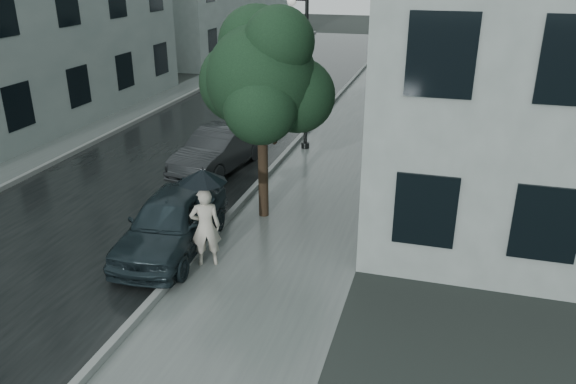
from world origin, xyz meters
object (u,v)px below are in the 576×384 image
(pedestrian, at_px, (206,227))
(car_far, at_px, (219,149))
(car_near, at_px, (172,221))
(lamp_post, at_px, (302,64))
(street_tree, at_px, (263,77))

(pedestrian, distance_m, car_far, 5.99)
(car_near, distance_m, car_far, 5.28)
(lamp_post, xyz_separation_m, car_near, (-0.90, -8.06, -2.21))
(lamp_post, relative_size, car_near, 1.26)
(lamp_post, bearing_deg, pedestrian, -76.56)
(pedestrian, xyz_separation_m, car_near, (-1.03, 0.45, -0.20))
(lamp_post, distance_m, car_near, 8.40)
(street_tree, xyz_separation_m, lamp_post, (-0.51, 5.65, -0.67))
(car_far, bearing_deg, street_tree, -40.85)
(pedestrian, distance_m, street_tree, 3.93)
(pedestrian, xyz_separation_m, street_tree, (0.38, 2.85, 2.68))
(lamp_post, bearing_deg, car_far, -111.18)
(car_near, bearing_deg, lamp_post, 79.55)
(pedestrian, bearing_deg, car_far, -94.95)
(lamp_post, xyz_separation_m, car_far, (-1.92, -2.87, -2.24))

